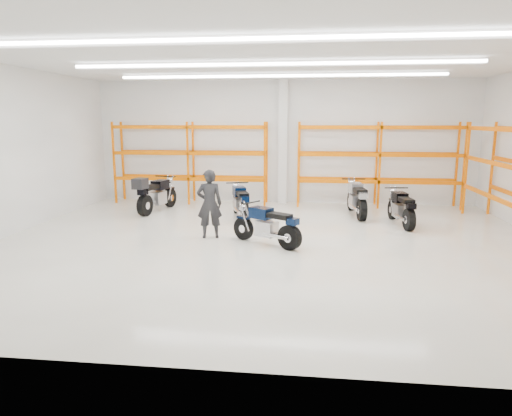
# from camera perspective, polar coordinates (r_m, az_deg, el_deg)

# --- Properties ---
(ground) EXTENTS (14.00, 14.00, 0.00)m
(ground) POSITION_cam_1_polar(r_m,az_deg,el_deg) (11.52, 1.59, -4.44)
(ground) COLOR beige
(ground) RESTS_ON ground
(room_shell) EXTENTS (14.02, 12.02, 4.51)m
(room_shell) POSITION_cam_1_polar(r_m,az_deg,el_deg) (11.13, 1.69, 12.11)
(room_shell) COLOR silver
(room_shell) RESTS_ON ground
(motorcycle_main) EXTENTS (1.81, 1.28, 1.02)m
(motorcycle_main) POSITION_cam_1_polar(r_m,az_deg,el_deg) (11.23, 1.60, -2.31)
(motorcycle_main) COLOR black
(motorcycle_main) RESTS_ON ground
(motorcycle_back_a) EXTENTS (0.94, 2.43, 1.26)m
(motorcycle_back_a) POSITION_cam_1_polar(r_m,az_deg,el_deg) (15.62, -12.57, 1.63)
(motorcycle_back_a) COLOR black
(motorcycle_back_a) RESTS_ON ground
(motorcycle_back_b) EXTENTS (0.95, 2.12, 1.07)m
(motorcycle_back_b) POSITION_cam_1_polar(r_m,az_deg,el_deg) (14.35, -1.95, 0.67)
(motorcycle_back_b) COLOR black
(motorcycle_back_b) RESTS_ON ground
(motorcycle_back_c) EXTENTS (0.77, 2.34, 1.15)m
(motorcycle_back_c) POSITION_cam_1_polar(r_m,az_deg,el_deg) (15.04, 12.51, 1.03)
(motorcycle_back_c) COLOR black
(motorcycle_back_c) RESTS_ON ground
(motorcycle_back_d) EXTENTS (0.71, 2.14, 1.05)m
(motorcycle_back_d) POSITION_cam_1_polar(r_m,az_deg,el_deg) (14.02, 17.74, -0.13)
(motorcycle_back_d) COLOR black
(motorcycle_back_d) RESTS_ON ground
(standing_man) EXTENTS (0.74, 0.57, 1.81)m
(standing_man) POSITION_cam_1_polar(r_m,az_deg,el_deg) (11.95, -5.84, 0.51)
(standing_man) COLOR black
(standing_man) RESTS_ON ground
(structural_column) EXTENTS (0.32, 0.32, 4.50)m
(structural_column) POSITION_cam_1_polar(r_m,az_deg,el_deg) (16.93, 3.39, 8.18)
(structural_column) COLOR white
(structural_column) RESTS_ON ground
(pallet_racking_back_left) EXTENTS (5.67, 0.87, 3.00)m
(pallet_racking_back_left) POSITION_cam_1_polar(r_m,az_deg,el_deg) (17.16, -8.18, 6.57)
(pallet_racking_back_left) COLOR #EB6600
(pallet_racking_back_left) RESTS_ON ground
(pallet_racking_back_right) EXTENTS (5.67, 0.87, 3.00)m
(pallet_racking_back_right) POSITION_cam_1_polar(r_m,az_deg,el_deg) (16.77, 15.05, 6.21)
(pallet_racking_back_right) COLOR #EB6600
(pallet_racking_back_right) RESTS_ON ground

